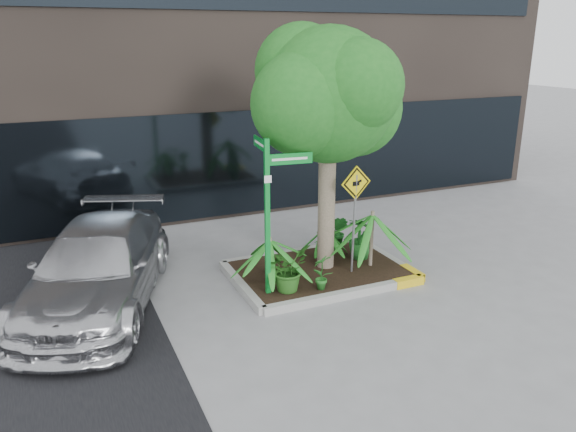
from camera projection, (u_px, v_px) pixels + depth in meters
name	position (u px, v px, depth m)	size (l,w,h in m)	color
ground	(317.00, 283.00, 10.54)	(80.00, 80.00, 0.00)	gray
planter	(321.00, 271.00, 10.84)	(3.35, 2.36, 0.15)	#9E9E99
tree	(328.00, 95.00, 9.97)	(3.12, 2.77, 4.68)	gray
palm_front	(373.00, 215.00, 10.67)	(1.25, 1.25, 1.39)	gray
palm_left	(270.00, 240.00, 9.96)	(0.98, 0.98, 1.09)	gray
palm_back	(325.00, 229.00, 11.18)	(0.74, 0.74, 0.83)	gray
parked_car	(98.00, 267.00, 9.52)	(1.91, 4.71, 1.37)	#BABABF
shrub_a	(288.00, 268.00, 9.79)	(0.74, 0.74, 0.82)	#255D1A
shrub_b	(360.00, 238.00, 11.22)	(0.48, 0.48, 0.85)	#1D6221
shrub_c	(322.00, 271.00, 9.84)	(0.35, 0.35, 0.67)	#216820
shrub_d	(338.00, 232.00, 11.72)	(0.40, 0.40, 0.73)	#19591D
street_sign_post	(269.00, 202.00, 9.38)	(0.84, 0.88, 2.86)	#0C872B
cattle_sign	(355.00, 201.00, 10.23)	(0.64, 0.11, 2.07)	slate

